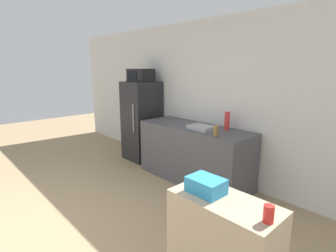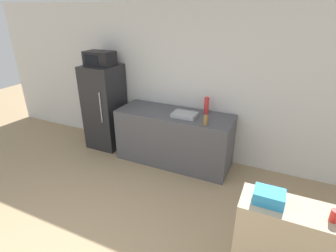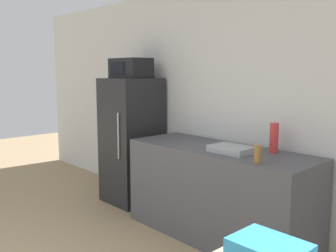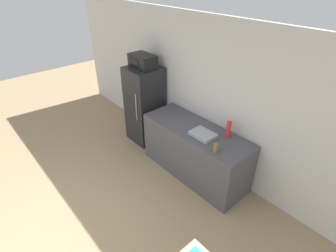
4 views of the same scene
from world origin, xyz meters
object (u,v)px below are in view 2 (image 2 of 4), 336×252
object	(u,v)px
refrigerator	(105,107)
bottle_tall	(206,106)
bottle_short	(206,120)
basket	(269,197)
microwave	(100,58)
jar	(334,216)

from	to	relation	value
refrigerator	bottle_tall	bearing A→B (deg)	4.65
bottle_short	basket	xyz separation A→B (m)	(1.01, -1.45, 0.02)
bottle_short	microwave	bearing A→B (deg)	171.97
microwave	bottle_short	distance (m)	2.18
jar	bottle_tall	bearing A→B (deg)	130.20
microwave	refrigerator	bearing A→B (deg)	68.82
refrigerator	jar	size ratio (longest dim) A/B	14.66
microwave	bottle_short	xyz separation A→B (m)	(2.05, -0.29, -0.70)
refrigerator	jar	world-z (taller)	refrigerator
microwave	basket	distance (m)	3.58
refrigerator	bottle_tall	xyz separation A→B (m)	(1.92, 0.16, 0.27)
refrigerator	basket	size ratio (longest dim) A/B	6.15
refrigerator	bottle_short	distance (m)	2.08
refrigerator	basket	world-z (taller)	refrigerator
microwave	jar	bearing A→B (deg)	-26.42
microwave	bottle_short	world-z (taller)	microwave
bottle_tall	bottle_short	size ratio (longest dim) A/B	1.82
bottle_tall	bottle_short	bearing A→B (deg)	-73.98
bottle_short	jar	distance (m)	2.09
bottle_short	jar	bearing A→B (deg)	-44.59
bottle_short	basket	bearing A→B (deg)	-55.12
bottle_tall	bottle_short	distance (m)	0.47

